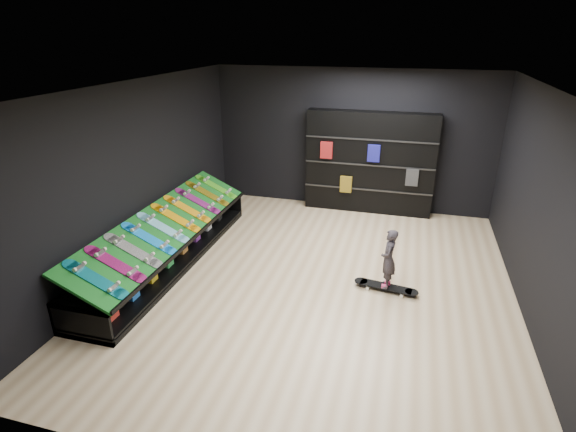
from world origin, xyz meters
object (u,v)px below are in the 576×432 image
(back_shelving, at_px, (370,163))
(floor_skateboard, at_px, (386,288))
(display_rack, at_px, (169,249))
(child, at_px, (387,270))

(back_shelving, relative_size, floor_skateboard, 2.76)
(display_rack, relative_size, child, 8.03)
(back_shelving, distance_m, child, 3.43)
(back_shelving, bearing_deg, child, -78.70)
(display_rack, bearing_deg, back_shelving, 47.97)
(display_rack, bearing_deg, child, 0.46)
(floor_skateboard, distance_m, child, 0.32)
(floor_skateboard, bearing_deg, child, 0.00)
(display_rack, xyz_separation_m, child, (3.65, 0.03, 0.12))
(back_shelving, xyz_separation_m, floor_skateboard, (0.66, -3.29, -1.03))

